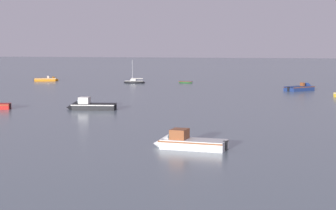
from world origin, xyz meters
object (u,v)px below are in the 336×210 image
Objects in this scene: motorboat_moored_0 at (87,107)px; sailboat_moored_1 at (134,82)px; rowboat_moored_2 at (186,83)px; motorboat_moored_3 at (49,80)px; motorboat_moored_5 at (303,89)px; motorboat_moored_2 at (183,144)px.

sailboat_moored_1 reaches higher than motorboat_moored_0.
motorboat_moored_0 is 1.92× the size of rowboat_moored_2.
motorboat_moored_0 is 50.56m from sailboat_moored_1.
motorboat_moored_0 is 60.52m from motorboat_moored_3.
motorboat_moored_5 is (56.01, -10.63, 0.05)m from motorboat_moored_3.
motorboat_moored_0 reaches higher than rowboat_moored_2.
motorboat_moored_3 is at bearing -69.57° from motorboat_moored_0.
motorboat_moored_3 is 0.86× the size of motorboat_moored_5.
motorboat_moored_2 is at bearing -64.87° from rowboat_moored_2.
motorboat_moored_0 reaches higher than motorboat_moored_5.
motorboat_moored_3 is (-34.69, 49.60, -0.08)m from motorboat_moored_0.
motorboat_moored_5 is 36.44m from sailboat_moored_1.
rowboat_moored_2 is 0.50× the size of motorboat_moored_5.
motorboat_moored_0 reaches higher than motorboat_moored_2.
sailboat_moored_1 is (20.88, -0.97, -0.03)m from motorboat_moored_3.
motorboat_moored_3 is at bearing -52.84° from motorboat_moored_2.
motorboat_moored_5 is (25.05, -13.14, 0.17)m from rowboat_moored_2.
motorboat_moored_0 is at bearing -86.56° from motorboat_moored_3.
motorboat_moored_3 is 1.72× the size of rowboat_moored_2.
motorboat_moored_3 is 31.06m from rowboat_moored_2.
motorboat_moored_2 is at bearing 116.81° from motorboat_moored_0.
sailboat_moored_1 reaches higher than motorboat_moored_5.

